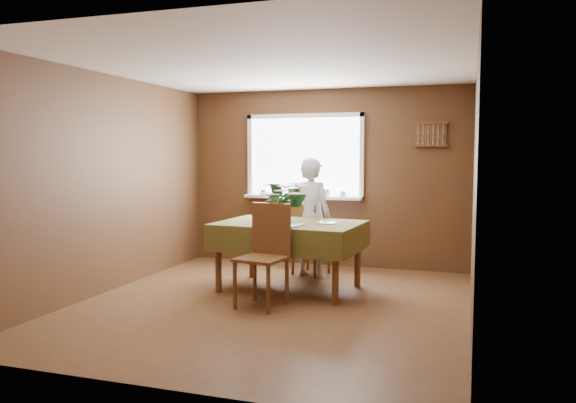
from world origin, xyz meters
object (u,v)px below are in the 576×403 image
(seated_woman, at_px, (311,218))
(chair_near, at_px, (266,251))
(chair_far, at_px, (308,236))
(flower_bouquet, at_px, (285,198))
(dining_table, at_px, (289,231))

(seated_woman, bearing_deg, chair_near, 101.91)
(chair_far, xyz_separation_m, seated_woman, (0.07, -0.08, 0.26))
(seated_woman, distance_m, flower_bouquet, 1.00)
(dining_table, height_order, chair_near, chair_near)
(dining_table, height_order, seated_woman, seated_woman)
(chair_near, distance_m, flower_bouquet, 0.74)
(chair_far, xyz_separation_m, chair_near, (-0.01, -1.55, 0.06))
(chair_near, xyz_separation_m, flower_bouquet, (0.04, 0.52, 0.52))
(chair_far, relative_size, seated_woman, 0.61)
(chair_near, bearing_deg, seated_woman, 96.25)
(chair_far, relative_size, chair_near, 0.88)
(dining_table, bearing_deg, chair_near, -88.23)
(flower_bouquet, bearing_deg, chair_near, -94.62)
(dining_table, height_order, flower_bouquet, flower_bouquet)
(chair_far, bearing_deg, dining_table, 108.96)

